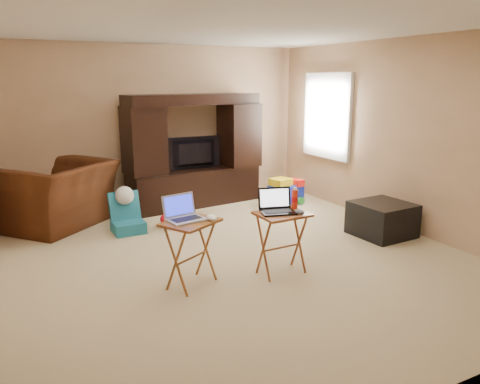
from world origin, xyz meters
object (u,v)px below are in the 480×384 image
tray_table_left (191,254)px  water_bottle (295,199)px  laptop_right (278,202)px  recliner (57,195)px  child_rocker (128,213)px  plush_toy (173,211)px  ottoman (382,219)px  laptop_left (186,209)px  mouse_right (300,212)px  entertainment_center (194,151)px  push_toy (286,190)px  tray_table_right (282,243)px  television (195,153)px  mouse_left (212,218)px

tray_table_left → water_bottle: bearing=-32.3°
tray_table_left → laptop_right: bearing=-37.1°
recliner → water_bottle: recliner is taller
child_rocker → plush_toy: size_ratio=1.20×
ottoman → tray_table_left: size_ratio=1.02×
laptop_left → mouse_right: 1.14m
entertainment_center → push_toy: entertainment_center is taller
water_bottle → tray_table_right: bearing=-158.2°
television → plush_toy: bearing=53.3°
push_toy → ottoman: (0.25, -1.91, -0.00)m
ottoman → water_bottle: size_ratio=3.33×
push_toy → tray_table_right: bearing=-137.5°
plush_toy → child_rocker: bearing=176.2°
recliner → child_rocker: recliner is taller
laptop_right → tray_table_left: bearing=-173.3°
laptop_right → mouse_left: laptop_right is taller
ottoman → mouse_right: (-1.68, -0.56, 0.47)m
push_toy → laptop_left: size_ratio=1.69×
television → push_toy: size_ratio=1.52×
child_rocker → ottoman: 3.31m
push_toy → laptop_right: bearing=-138.4°
laptop_left → entertainment_center: bearing=56.4°
ottoman → laptop_left: bearing=-174.7°
child_rocker → push_toy: size_ratio=0.91×
child_rocker → tray_table_left: size_ratio=0.81×
tray_table_left → mouse_right: mouse_right is taller
television → water_bottle: (-0.03, -2.84, -0.08)m
child_rocker → plush_toy: 0.61m
plush_toy → mouse_right: 2.27m
tray_table_right → ottoman: bearing=11.5°
entertainment_center → tray_table_right: size_ratio=3.27×
ottoman → laptop_right: size_ratio=1.96×
recliner → plush_toy: size_ratio=3.06×
laptop_right → mouse_left: size_ratio=2.56×
child_rocker → push_toy: 2.66m
entertainment_center → mouse_right: 3.09m
recliner → mouse_right: size_ratio=10.16×
tray_table_left → laptop_left: 0.45m
laptop_right → tray_table_right: bearing=-11.2°
ottoman → tray_table_left: bearing=-174.0°
laptop_right → water_bottle: 0.25m
laptop_right → water_bottle: size_ratio=1.70×
laptop_right → water_bottle: (0.24, 0.06, -0.02)m
ottoman → laptop_left: (-2.77, -0.26, 0.56)m
television → mouse_right: 3.05m
laptop_right → laptop_left: bearing=-174.8°
water_bottle → recliner: bearing=127.3°
entertainment_center → laptop_right: (-0.27, -2.95, -0.10)m
tray_table_right → mouse_right: 0.40m
mouse_left → mouse_right: mouse_left is taller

